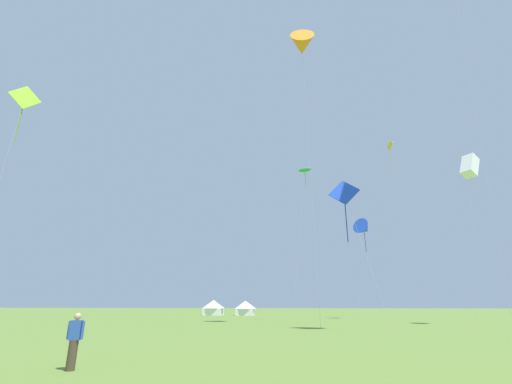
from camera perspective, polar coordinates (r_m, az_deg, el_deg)
The scene contains 10 objects.
kite_green_parafoil at distance 49.48m, azimuth 8.00°, elevation 3.48°, with size 3.32×2.16×20.36m.
kite_white_box at distance 44.79m, azimuth 31.59°, elevation 3.63°, with size 3.72×2.35×17.81m.
kite_yellow_diamond at distance 63.42m, azimuth 21.26°, elevation 6.31°, with size 2.80×2.34×28.66m.
kite_orange_delta at distance 46.71m, azimuth 7.54°, elevation 22.80°, with size 3.07×4.01×34.19m.
kite_blue_delta at distance 56.02m, azimuth 17.27°, elevation -5.74°, with size 4.06×3.70×14.55m.
kite_lime_diamond at distance 43.87m, azimuth -33.71°, elevation 12.33°, with size 2.02×3.21×23.74m.
kite_blue_diamond at distance 31.33m, azimuth 14.27°, elevation -0.49°, with size 3.74×2.71×12.61m.
person_spectator at distance 13.57m, azimuth -27.64°, elevation -20.90°, with size 0.57×0.29×1.73m.
festival_tent_right at distance 71.20m, azimuth -6.99°, elevation -18.15°, with size 4.30×4.30×2.79m.
festival_tent_center at distance 69.89m, azimuth -1.75°, elevation -18.34°, with size 4.08×4.08×2.65m.
Camera 1 is at (4.88, -3.25, 2.00)m, focal length 24.43 mm.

